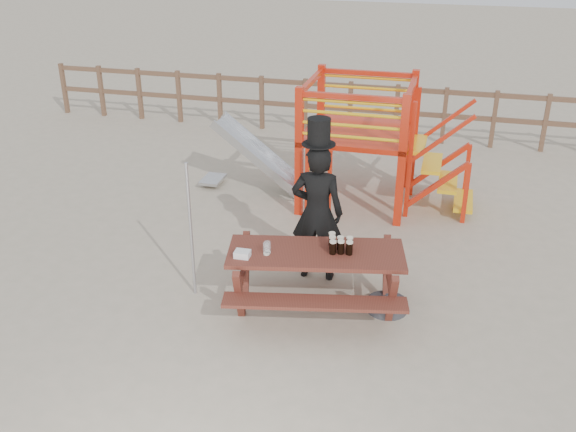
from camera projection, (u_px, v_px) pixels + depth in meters
name	position (u px, v px, depth m)	size (l,w,h in m)	color
ground	(291.00, 312.00, 7.93)	(60.00, 60.00, 0.00)	#B5A48C
back_fence	(373.00, 105.00, 13.72)	(15.09, 0.09, 1.20)	brown
playground_fort	(353.00, 140.00, 10.56)	(4.71, 1.84, 2.10)	red
picnic_table	(316.00, 273.00, 7.77)	(2.35, 1.85, 0.82)	maroon
man_with_hat	(317.00, 209.00, 8.30)	(0.70, 0.48, 2.21)	black
metal_pole	(191.00, 231.00, 7.93)	(0.04, 0.04, 1.81)	#B2B2B7
parasol_base	(387.00, 305.00, 7.96)	(0.51, 0.51, 0.22)	#323337
paper_bag	(242.00, 254.00, 7.50)	(0.18, 0.14, 0.08)	white
stout_pints	(340.00, 244.00, 7.62)	(0.32, 0.29, 0.17)	black
empty_glasses	(267.00, 249.00, 7.56)	(0.08, 0.11, 0.15)	silver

